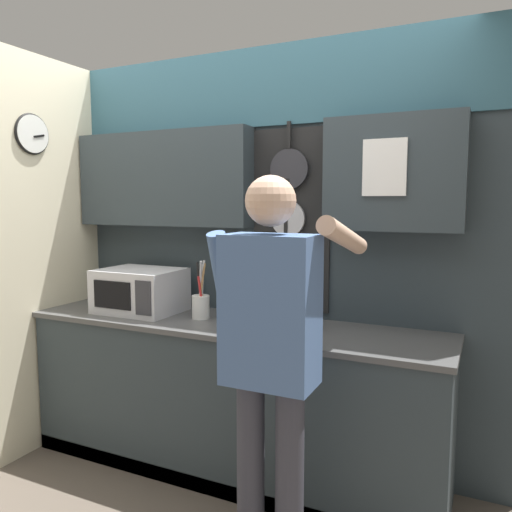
{
  "coord_description": "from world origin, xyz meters",
  "views": [
    {
      "loc": [
        1.34,
        -2.48,
        1.58
      ],
      "look_at": [
        0.08,
        0.19,
        1.26
      ],
      "focal_mm": 35.0,
      "sensor_mm": 36.0,
      "label": 1
    }
  ],
  "objects_px": {
    "utensil_crock": "(201,303)",
    "person": "(271,341)",
    "microwave": "(140,290)",
    "knife_block": "(286,311)"
  },
  "relations": [
    {
      "from": "microwave",
      "to": "knife_block",
      "type": "distance_m",
      "value": 0.99
    },
    {
      "from": "utensil_crock",
      "to": "microwave",
      "type": "bearing_deg",
      "value": -179.86
    },
    {
      "from": "knife_block",
      "to": "person",
      "type": "xyz_separation_m",
      "value": [
        0.19,
        -0.63,
        0.02
      ]
    },
    {
      "from": "utensil_crock",
      "to": "person",
      "type": "relative_size",
      "value": 0.21
    },
    {
      "from": "knife_block",
      "to": "utensil_crock",
      "type": "height_order",
      "value": "utensil_crock"
    },
    {
      "from": "microwave",
      "to": "knife_block",
      "type": "xyz_separation_m",
      "value": [
        0.99,
        0.0,
        -0.04
      ]
    },
    {
      "from": "microwave",
      "to": "person",
      "type": "height_order",
      "value": "person"
    },
    {
      "from": "knife_block",
      "to": "person",
      "type": "height_order",
      "value": "person"
    },
    {
      "from": "microwave",
      "to": "person",
      "type": "relative_size",
      "value": 0.3
    },
    {
      "from": "utensil_crock",
      "to": "person",
      "type": "bearing_deg",
      "value": -40.95
    }
  ]
}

